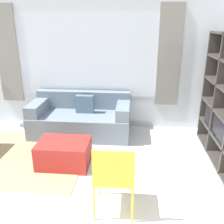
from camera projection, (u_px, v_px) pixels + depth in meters
wall_back at (87, 60)px, 4.92m from camera, size 6.36×0.11×2.70m
area_rug at (21, 156)px, 4.08m from camera, size 2.11×1.80×0.01m
couch_main at (81, 119)px, 4.83m from camera, size 1.87×0.88×0.77m
ottoman at (64, 153)px, 3.78m from camera, size 0.76×0.56×0.38m
folding_chair at (114, 174)px, 2.70m from camera, size 0.44×0.46×0.86m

